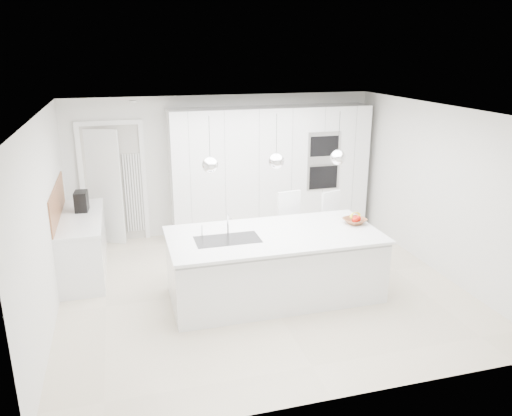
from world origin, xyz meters
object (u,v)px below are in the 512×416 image
object	(u,v)px
bar_stool_left	(292,232)
bar_stool_right	(333,229)
island_base	(275,267)
espresso_machine	(81,201)
fruit_bowl	(355,221)

from	to	relation	value
bar_stool_left	bar_stool_right	distance (m)	0.71
island_base	bar_stool_right	size ratio (longest dim) A/B	2.48
bar_stool_right	island_base	bearing A→B (deg)	-163.34
island_base	bar_stool_right	bearing A→B (deg)	34.25
espresso_machine	bar_stool_right	distance (m)	3.90
espresso_machine	bar_stool_right	bearing A→B (deg)	-9.72
island_base	espresso_machine	distance (m)	3.16
bar_stool_left	bar_stool_right	size ratio (longest dim) A/B	1.06
bar_stool_right	fruit_bowl	bearing A→B (deg)	-108.17
fruit_bowl	bar_stool_left	xyz separation A→B (m)	(-0.70, 0.66, -0.34)
bar_stool_left	bar_stool_right	bearing A→B (deg)	-5.72
island_base	bar_stool_left	size ratio (longest dim) A/B	2.34
bar_stool_left	espresso_machine	bearing A→B (deg)	153.05
fruit_bowl	bar_stool_left	world-z (taller)	bar_stool_left
island_base	bar_stool_left	xyz separation A→B (m)	(0.52, 0.79, 0.17)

